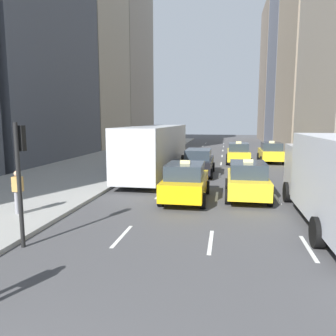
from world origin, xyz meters
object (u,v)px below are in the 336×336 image
(taxi_lead, at_px, (271,152))
(city_bus, at_px, (156,148))
(traffic_light_pole, at_px, (20,165))
(taxi_third, at_px, (186,181))
(taxi_fourth, at_px, (247,180))
(pedestrian_mid_block, at_px, (18,190))
(taxi_second, at_px, (238,153))
(sedan_black_near, at_px, (199,162))

(taxi_lead, distance_m, city_bus, 11.71)
(taxi_lead, height_order, traffic_light_pole, traffic_light_pole)
(taxi_third, relative_size, taxi_fourth, 1.00)
(city_bus, relative_size, traffic_light_pole, 3.22)
(pedestrian_mid_block, bearing_deg, taxi_second, 63.49)
(taxi_fourth, height_order, city_bus, city_bus)
(taxi_second, relative_size, sedan_black_near, 0.92)
(taxi_fourth, bearing_deg, pedestrian_mid_block, -151.41)
(sedan_black_near, xyz_separation_m, traffic_light_pole, (-3.95, -13.34, 1.52))
(taxi_third, height_order, city_bus, city_bus)
(taxi_lead, distance_m, taxi_third, 15.65)
(traffic_light_pole, bearing_deg, taxi_fourth, 46.91)
(taxi_second, bearing_deg, city_bus, -128.76)
(taxi_lead, height_order, taxi_second, same)
(city_bus, bearing_deg, traffic_light_pole, -95.06)
(taxi_second, distance_m, taxi_fourth, 12.61)
(taxi_second, distance_m, sedan_black_near, 7.07)
(sedan_black_near, distance_m, city_bus, 2.99)
(taxi_third, distance_m, sedan_black_near, 7.02)
(taxi_lead, relative_size, city_bus, 0.38)
(traffic_light_pole, bearing_deg, taxi_second, 71.20)
(taxi_fourth, distance_m, pedestrian_mid_block, 9.84)
(taxi_third, xyz_separation_m, city_bus, (-2.81, 6.52, 0.91))
(pedestrian_mid_block, bearing_deg, taxi_lead, 58.17)
(taxi_second, bearing_deg, taxi_third, -101.71)
(sedan_black_near, distance_m, traffic_light_pole, 14.00)
(city_bus, xyz_separation_m, pedestrian_mid_block, (-3.03, -10.33, -0.72))
(sedan_black_near, relative_size, pedestrian_mid_block, 2.91)
(taxi_third, distance_m, taxi_fourth, 2.94)
(sedan_black_near, height_order, city_bus, city_bus)
(taxi_lead, xyz_separation_m, sedan_black_near, (-5.60, -7.60, 0.01))
(taxi_lead, distance_m, sedan_black_near, 9.44)
(taxi_lead, height_order, pedestrian_mid_block, taxi_lead)
(taxi_lead, relative_size, taxi_third, 1.00)
(taxi_third, height_order, sedan_black_near, taxi_third)
(city_bus, bearing_deg, taxi_second, 51.24)
(taxi_lead, height_order, sedan_black_near, taxi_lead)
(taxi_second, xyz_separation_m, traffic_light_pole, (-6.75, -19.83, 1.53))
(taxi_third, height_order, traffic_light_pole, traffic_light_pole)
(taxi_third, distance_m, traffic_light_pole, 7.61)
(pedestrian_mid_block, bearing_deg, taxi_fourth, 28.59)
(pedestrian_mid_block, bearing_deg, city_bus, 73.67)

